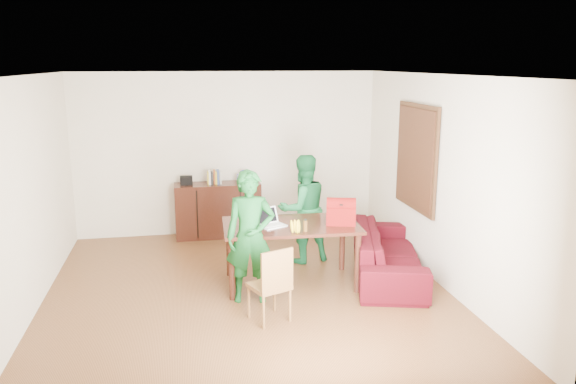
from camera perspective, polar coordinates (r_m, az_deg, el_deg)
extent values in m
cube|color=#432510|center=(7.20, -4.00, -10.67)|extent=(5.00, 5.50, 0.10)
cube|color=white|center=(6.59, -4.39, 12.20)|extent=(5.00, 5.50, 0.10)
cube|color=beige|center=(9.50, -6.18, 3.93)|extent=(5.00, 0.10, 2.70)
cube|color=beige|center=(4.11, 0.47, -8.29)|extent=(5.00, 0.10, 2.70)
cube|color=beige|center=(6.96, -25.53, -0.65)|extent=(0.10, 5.50, 2.70)
cube|color=beige|center=(7.49, 15.58, 1.06)|extent=(0.10, 5.50, 2.70)
cube|color=#3F2614|center=(8.04, 12.90, 3.46)|extent=(0.04, 1.28, 1.48)
cube|color=#452414|center=(8.02, 12.70, 3.46)|extent=(0.01, 1.18, 1.36)
cube|color=black|center=(9.39, -7.11, -1.82)|extent=(1.40, 0.45, 0.90)
cube|color=black|center=(9.25, -10.29, 1.16)|extent=(0.20, 0.14, 0.14)
cube|color=#B4B2BC|center=(9.31, -4.44, 1.40)|extent=(0.24, 0.22, 0.14)
ellipsoid|color=#1B26B3|center=(9.29, -4.45, 2.04)|extent=(0.14, 0.14, 0.07)
cube|color=black|center=(7.23, 0.30, -3.43)|extent=(1.77, 1.05, 0.04)
cylinder|color=black|center=(6.90, -5.71, -7.87)|extent=(0.08, 0.08, 0.77)
cylinder|color=black|center=(7.14, 7.10, -7.19)|extent=(0.08, 0.08, 0.77)
cylinder|color=black|center=(7.67, -6.01, -5.71)|extent=(0.08, 0.08, 0.77)
cylinder|color=black|center=(7.88, 5.53, -5.18)|extent=(0.08, 0.08, 0.77)
cube|color=brown|center=(6.35, -1.93, -9.53)|extent=(0.51, 0.50, 0.05)
cube|color=brown|center=(6.12, -1.10, -7.94)|extent=(0.38, 0.18, 0.45)
imported|color=#12521F|center=(6.74, -3.85, -4.56)|extent=(0.63, 0.46, 1.61)
imported|color=#166430|center=(8.08, 1.54, -1.71)|extent=(0.88, 0.76, 1.57)
cube|color=white|center=(7.12, -1.54, -3.46)|extent=(0.37, 0.33, 0.02)
cube|color=black|center=(7.09, -1.54, -2.59)|extent=(0.32, 0.20, 0.20)
cylinder|color=#583614|center=(6.90, 1.78, -3.40)|extent=(0.06, 0.06, 0.16)
cube|color=maroon|center=(7.21, 5.40, -2.23)|extent=(0.41, 0.31, 0.27)
imported|color=#3F0808|center=(7.80, 10.13, -6.08)|extent=(1.39, 2.31, 0.63)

